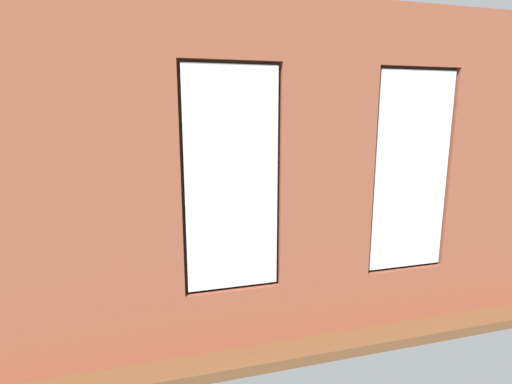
{
  "coord_description": "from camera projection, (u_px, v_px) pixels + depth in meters",
  "views": [
    {
      "loc": [
        1.62,
        5.98,
        2.17
      ],
      "look_at": [
        0.05,
        0.4,
        0.99
      ],
      "focal_mm": 28.0,
      "sensor_mm": 36.0,
      "label": 1
    }
  ],
  "objects": [
    {
      "name": "ground_plane",
      "position": [
        252.0,
        249.0,
        6.51
      ],
      "size": [
        6.72,
        6.01,
        0.1
      ],
      "primitive_type": "cube",
      "color": "brown"
    },
    {
      "name": "brick_wall_with_windows",
      "position": [
        325.0,
        179.0,
        3.72
      ],
      "size": [
        6.12,
        0.3,
        3.11
      ],
      "color": "#9E5138",
      "rests_on": "ground_plane"
    },
    {
      "name": "white_wall_right",
      "position": [
        33.0,
        158.0,
        5.2
      ],
      "size": [
        0.1,
        5.01,
        3.11
      ],
      "primitive_type": "cube",
      "color": "white",
      "rests_on": "ground_plane"
    },
    {
      "name": "couch_by_window",
      "position": [
        257.0,
        279.0,
        4.45
      ],
      "size": [
        1.99,
        0.87,
        0.8
      ],
      "color": "black",
      "rests_on": "ground_plane"
    },
    {
      "name": "couch_left",
      "position": [
        408.0,
        229.0,
        6.33
      ],
      "size": [
        0.96,
        1.94,
        0.8
      ],
      "rotation": [
        0.0,
        0.0,
        1.62
      ],
      "color": "black",
      "rests_on": "ground_plane"
    },
    {
      "name": "coffee_table",
      "position": [
        238.0,
        219.0,
        6.71
      ],
      "size": [
        1.57,
        0.84,
        0.43
      ],
      "color": "tan",
      "rests_on": "ground_plane"
    },
    {
      "name": "cup_ceramic",
      "position": [
        225.0,
        213.0,
        6.74
      ],
      "size": [
        0.08,
        0.08,
        0.09
      ],
      "primitive_type": "cylinder",
      "color": "#B23D38",
      "rests_on": "coffee_table"
    },
    {
      "name": "candle_jar",
      "position": [
        211.0,
        217.0,
        6.45
      ],
      "size": [
        0.08,
        0.08,
        0.1
      ],
      "primitive_type": "cylinder",
      "color": "#B7333D",
      "rests_on": "coffee_table"
    },
    {
      "name": "table_plant_small",
      "position": [
        260.0,
        204.0,
        6.93
      ],
      "size": [
        0.16,
        0.16,
        0.26
      ],
      "color": "#9E5638",
      "rests_on": "coffee_table"
    },
    {
      "name": "remote_silver",
      "position": [
        246.0,
        217.0,
        6.61
      ],
      "size": [
        0.08,
        0.18,
        0.02
      ],
      "primitive_type": "cube",
      "rotation": [
        0.0,
        0.0,
        2.96
      ],
      "color": "#B2B2B7",
      "rests_on": "coffee_table"
    },
    {
      "name": "remote_gray",
      "position": [
        238.0,
        215.0,
        6.7
      ],
      "size": [
        0.11,
        0.18,
        0.02
      ],
      "primitive_type": "cube",
      "rotation": [
        0.0,
        0.0,
        2.73
      ],
      "color": "#59595B",
      "rests_on": "coffee_table"
    },
    {
      "name": "media_console",
      "position": [
        68.0,
        253.0,
        5.52
      ],
      "size": [
        0.94,
        0.42,
        0.46
      ],
      "primitive_type": "cube",
      "color": "black",
      "rests_on": "ground_plane"
    },
    {
      "name": "tv_flatscreen",
      "position": [
        63.0,
        210.0,
        5.4
      ],
      "size": [
        1.05,
        0.2,
        0.76
      ],
      "color": "black",
      "rests_on": "media_console"
    },
    {
      "name": "papasan_chair",
      "position": [
        190.0,
        198.0,
        8.03
      ],
      "size": [
        1.12,
        1.12,
        0.7
      ],
      "color": "olive",
      "rests_on": "ground_plane"
    },
    {
      "name": "potted_plant_beside_window_right",
      "position": [
        149.0,
        279.0,
        4.02
      ],
      "size": [
        0.69,
        0.69,
        1.01
      ],
      "color": "#9E5638",
      "rests_on": "ground_plane"
    },
    {
      "name": "potted_plant_corner_near_left",
      "position": [
        337.0,
        181.0,
        8.93
      ],
      "size": [
        1.06,
        1.08,
        1.41
      ],
      "color": "#47423D",
      "rests_on": "ground_plane"
    },
    {
      "name": "potted_plant_foreground_right",
      "position": [
        103.0,
        191.0,
        7.57
      ],
      "size": [
        0.71,
        0.71,
        1.06
      ],
      "color": "#47423D",
      "rests_on": "ground_plane"
    },
    {
      "name": "potted_plant_by_left_couch",
      "position": [
        343.0,
        208.0,
        7.53
      ],
      "size": [
        0.42,
        0.42,
        0.55
      ],
      "color": "#9E5638",
      "rests_on": "ground_plane"
    },
    {
      "name": "potted_plant_near_tv",
      "position": [
        101.0,
        240.0,
        4.71
      ],
      "size": [
        0.72,
        0.72,
        1.03
      ],
      "color": "beige",
      "rests_on": "ground_plane"
    },
    {
      "name": "potted_plant_mid_room_small",
      "position": [
        265.0,
        206.0,
        7.66
      ],
      "size": [
        0.31,
        0.31,
        0.52
      ],
      "color": "beige",
      "rests_on": "ground_plane"
    },
    {
      "name": "potted_plant_between_couches",
      "position": [
        371.0,
        245.0,
        4.83
      ],
      "size": [
        0.8,
        0.84,
        1.03
      ],
      "color": "#9E5638",
      "rests_on": "ground_plane"
    }
  ]
}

